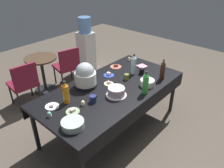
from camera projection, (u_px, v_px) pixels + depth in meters
ground at (112, 127)px, 3.47m from camera, size 9.00×9.00×0.00m
potluck_table at (112, 91)px, 3.13m from camera, size 2.20×1.10×0.75m
frosted_layer_cake at (116, 92)px, 2.88m from camera, size 0.28×0.28×0.12m
slow_cooker at (85, 76)px, 3.04m from camera, size 0.32×0.32×0.36m
glass_salad_bowl at (73, 124)px, 2.35m from camera, size 0.25×0.25×0.08m
ceramic_snack_bowl at (147, 83)px, 3.11m from camera, size 0.21×0.21×0.09m
dessert_plate_cobalt at (109, 75)px, 3.39m from camera, size 0.17×0.17×0.05m
dessert_plate_sage at (73, 111)px, 2.59m from camera, size 0.17×0.17×0.04m
dessert_plate_white at (52, 106)px, 2.68m from camera, size 0.17×0.17×0.04m
dessert_plate_coral at (116, 66)px, 3.66m from camera, size 0.19×0.19×0.04m
dessert_plate_cream at (109, 83)px, 3.17m from camera, size 0.14×0.14×0.04m
cupcake_cocoa at (129, 59)px, 3.87m from camera, size 0.05×0.05×0.07m
cupcake_mint at (49, 114)px, 2.50m from camera, size 0.05×0.05×0.07m
cupcake_rose at (89, 75)px, 3.33m from camera, size 0.05×0.05×0.07m
cupcake_berry at (83, 103)px, 2.70m from camera, size 0.05×0.05×0.07m
soda_bottle_water at (134, 65)px, 3.39m from camera, size 0.09×0.09×0.33m
soda_bottle_orange_juice at (66, 93)px, 2.70m from camera, size 0.08×0.08×0.31m
soda_bottle_cola at (163, 70)px, 3.23m from camera, size 0.07×0.07×0.32m
soda_bottle_lime_soda at (146, 83)px, 2.88m from camera, size 0.08×0.08×0.33m
coffee_mug_navy at (93, 99)px, 2.76m from camera, size 0.13×0.09×0.09m
coffee_mug_black at (142, 71)px, 3.43m from camera, size 0.12×0.08×0.09m
coffee_mug_olive at (127, 77)px, 3.28m from camera, size 0.11×0.07×0.09m
paper_napkin_stack at (142, 66)px, 3.66m from camera, size 0.17×0.17×0.02m
maroon_chair_left at (24, 82)px, 3.75m from camera, size 0.48×0.48×0.85m
maroon_chair_right at (67, 65)px, 4.36m from camera, size 0.52×0.52×0.85m
round_cafe_table at (42, 68)px, 4.20m from camera, size 0.60×0.60×0.72m
water_cooler at (86, 46)px, 5.01m from camera, size 0.32×0.32×1.24m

